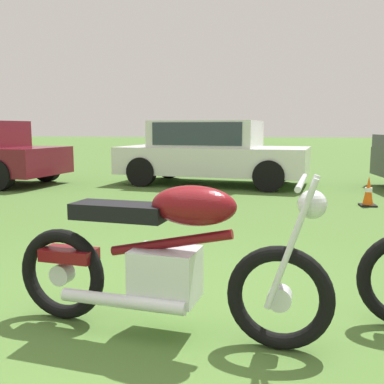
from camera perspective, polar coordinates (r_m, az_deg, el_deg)
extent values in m
plane|color=#476B2D|center=(2.82, -5.57, -18.68)|extent=(120.00, 120.00, 0.00)
torus|color=black|center=(2.67, 11.16, -13.16)|extent=(0.62, 0.19, 0.62)
torus|color=black|center=(3.14, -16.29, -10.05)|extent=(0.62, 0.19, 0.62)
cylinder|color=silver|center=(2.67, 11.16, -13.16)|extent=(0.15, 0.12, 0.14)
cylinder|color=silver|center=(3.14, -16.29, -10.05)|extent=(0.15, 0.12, 0.14)
cylinder|color=silver|center=(2.65, 12.87, -5.74)|extent=(0.28, 0.08, 0.75)
cylinder|color=silver|center=(2.47, 12.55, -6.72)|extent=(0.28, 0.08, 0.75)
cube|color=silver|center=(2.79, -3.40, -10.46)|extent=(0.44, 0.36, 0.32)
cylinder|color=maroon|center=(2.72, -2.84, -6.53)|extent=(0.78, 0.19, 0.22)
ellipsoid|color=maroon|center=(2.63, 0.21, -1.76)|extent=(0.56, 0.34, 0.24)
cube|color=black|center=(2.81, -9.20, -2.44)|extent=(0.63, 0.34, 0.10)
cube|color=maroon|center=(3.06, -15.45, -7.71)|extent=(0.39, 0.24, 0.08)
cylinder|color=silver|center=(2.50, 13.87, 1.24)|extent=(0.14, 0.64, 0.03)
sphere|color=silver|center=(2.51, 15.14, -1.54)|extent=(0.18, 0.18, 0.16)
cylinder|color=silver|center=(2.78, -8.93, -13.66)|extent=(0.80, 0.21, 0.08)
cylinder|color=black|center=(11.18, -18.10, 2.92)|extent=(0.67, 0.32, 0.64)
cube|color=silver|center=(10.11, 2.74, 4.11)|extent=(4.45, 2.59, 0.60)
cube|color=silver|center=(10.13, 1.93, 7.40)|extent=(2.56, 2.06, 0.60)
cube|color=#2D3842|center=(10.13, 1.93, 7.51)|extent=(2.23, 2.03, 0.48)
cylinder|color=black|center=(10.72, 11.15, 2.96)|extent=(0.67, 0.33, 0.64)
cylinder|color=black|center=(9.01, 9.82, 2.02)|extent=(0.67, 0.33, 0.64)
cylinder|color=black|center=(11.38, -2.89, 3.40)|extent=(0.67, 0.33, 0.64)
cylinder|color=black|center=(9.79, -6.49, 2.58)|extent=(0.67, 0.33, 0.64)
cone|color=#EA590F|center=(7.81, 21.67, 0.09)|extent=(0.18, 0.18, 0.50)
cube|color=black|center=(7.85, 21.58, -1.59)|extent=(0.25, 0.25, 0.03)
cylinder|color=white|center=(7.81, 21.68, 0.27)|extent=(0.12, 0.12, 0.07)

